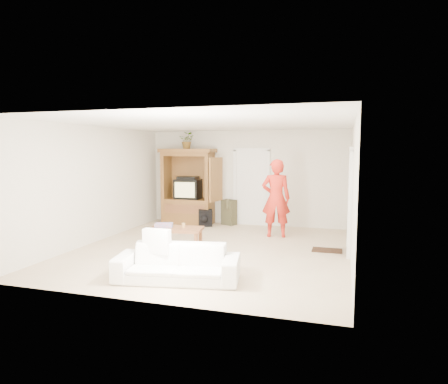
# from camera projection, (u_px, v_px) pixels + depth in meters

# --- Properties ---
(floor) EXTENTS (6.00, 6.00, 0.00)m
(floor) POSITION_uv_depth(u_px,v_px,m) (212.00, 250.00, 8.31)
(floor) COLOR tan
(floor) RESTS_ON ground
(ceiling) EXTENTS (6.00, 6.00, 0.00)m
(ceiling) POSITION_uv_depth(u_px,v_px,m) (212.00, 123.00, 8.04)
(ceiling) COLOR white
(ceiling) RESTS_ON floor
(wall_back) EXTENTS (5.50, 0.00, 5.50)m
(wall_back) POSITION_uv_depth(u_px,v_px,m) (246.00, 178.00, 11.03)
(wall_back) COLOR silver
(wall_back) RESTS_ON floor
(wall_front) EXTENTS (5.50, 0.00, 5.50)m
(wall_front) POSITION_uv_depth(u_px,v_px,m) (140.00, 208.00, 5.32)
(wall_front) COLOR silver
(wall_front) RESTS_ON floor
(wall_left) EXTENTS (0.00, 6.00, 6.00)m
(wall_left) POSITION_uv_depth(u_px,v_px,m) (96.00, 184.00, 8.96)
(wall_left) COLOR silver
(wall_left) RESTS_ON floor
(wall_right) EXTENTS (0.00, 6.00, 6.00)m
(wall_right) POSITION_uv_depth(u_px,v_px,m) (353.00, 192.00, 7.38)
(wall_right) COLOR silver
(wall_right) RESTS_ON floor
(armoire) EXTENTS (1.82, 1.14, 2.10)m
(armoire) POSITION_uv_depth(u_px,v_px,m) (189.00, 191.00, 11.20)
(armoire) COLOR brown
(armoire) RESTS_ON floor
(door_back) EXTENTS (0.85, 0.05, 2.04)m
(door_back) POSITION_uv_depth(u_px,v_px,m) (251.00, 188.00, 10.98)
(door_back) COLOR white
(door_back) RESTS_ON floor
(doorway_right) EXTENTS (0.05, 0.90, 2.04)m
(doorway_right) POSITION_uv_depth(u_px,v_px,m) (350.00, 202.00, 7.99)
(doorway_right) COLOR black
(doorway_right) RESTS_ON floor
(framed_picture) EXTENTS (0.03, 0.60, 0.48)m
(framed_picture) POSITION_uv_depth(u_px,v_px,m) (351.00, 170.00, 9.16)
(framed_picture) COLOR black
(framed_picture) RESTS_ON wall_right
(doormat) EXTENTS (0.60, 0.40, 0.02)m
(doormat) POSITION_uv_depth(u_px,v_px,m) (327.00, 250.00, 8.21)
(doormat) COLOR #382316
(doormat) RESTS_ON floor
(plant) EXTENTS (0.44, 0.39, 0.45)m
(plant) POSITION_uv_depth(u_px,v_px,m) (187.00, 141.00, 11.03)
(plant) COLOR #4C7238
(plant) RESTS_ON armoire
(man) EXTENTS (0.75, 0.56, 1.86)m
(man) POSITION_uv_depth(u_px,v_px,m) (276.00, 198.00, 9.46)
(man) COLOR red
(man) RESTS_ON floor
(sofa) EXTENTS (2.05, 1.10, 0.57)m
(sofa) POSITION_uv_depth(u_px,v_px,m) (177.00, 263.00, 6.30)
(sofa) COLOR white
(sofa) RESTS_ON floor
(coffee_table) EXTENTS (1.19, 0.77, 0.41)m
(coffee_table) POSITION_uv_depth(u_px,v_px,m) (176.00, 230.00, 8.51)
(coffee_table) COLOR #945833
(coffee_table) RESTS_ON floor
(towel) EXTENTS (0.45, 0.40, 0.08)m
(towel) POSITION_uv_depth(u_px,v_px,m) (164.00, 225.00, 8.58)
(towel) COLOR #EE4F6A
(towel) RESTS_ON coffee_table
(candle) EXTENTS (0.08, 0.08, 0.10)m
(candle) POSITION_uv_depth(u_px,v_px,m) (183.00, 225.00, 8.51)
(candle) COLOR tan
(candle) RESTS_ON coffee_table
(backpack_black) EXTENTS (0.42, 0.34, 0.45)m
(backpack_black) POSITION_uv_depth(u_px,v_px,m) (205.00, 218.00, 10.80)
(backpack_black) COLOR black
(backpack_black) RESTS_ON floor
(backpack_olive) EXTENTS (0.44, 0.39, 0.69)m
(backpack_olive) POSITION_uv_depth(u_px,v_px,m) (229.00, 212.00, 11.06)
(backpack_olive) COLOR #47442B
(backpack_olive) RESTS_ON floor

